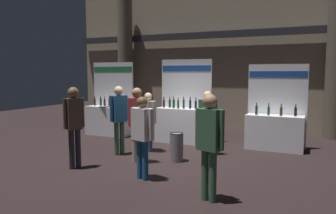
{
  "coord_description": "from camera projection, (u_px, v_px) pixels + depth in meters",
  "views": [
    {
      "loc": [
        3.42,
        -7.45,
        2.11
      ],
      "look_at": [
        -0.46,
        1.01,
        1.15
      ],
      "focal_mm": 35.07,
      "sensor_mm": 36.0,
      "label": 1
    }
  ],
  "objects": [
    {
      "name": "trash_bin",
      "position": [
        177.0,
        147.0,
        7.86
      ],
      "size": [
        0.33,
        0.33,
        0.69
      ],
      "color": "slate",
      "rests_on": "ground_plane"
    },
    {
      "name": "visitor_3",
      "position": [
        209.0,
        138.0,
        5.33
      ],
      "size": [
        0.53,
        0.32,
        1.78
      ],
      "rotation": [
        0.0,
        0.0,
        6.0
      ],
      "color": "#33563D",
      "rests_on": "ground_plane"
    },
    {
      "name": "exhibitor_booth_2",
      "position": [
        275.0,
        128.0,
        9.07
      ],
      "size": [
        1.61,
        0.66,
        2.36
      ],
      "color": "white",
      "rests_on": "ground_plane"
    },
    {
      "name": "exhibitor_booth_1",
      "position": [
        182.0,
        121.0,
        10.03
      ],
      "size": [
        1.65,
        0.66,
        2.54
      ],
      "color": "white",
      "rests_on": "ground_plane"
    },
    {
      "name": "exhibitor_booth_0",
      "position": [
        109.0,
        117.0,
        11.25
      ],
      "size": [
        1.6,
        0.72,
        2.48
      ],
      "color": "white",
      "rests_on": "ground_plane"
    },
    {
      "name": "visitor_6",
      "position": [
        208.0,
        118.0,
        8.46
      ],
      "size": [
        0.51,
        0.22,
        1.65
      ],
      "rotation": [
        0.0,
        0.0,
        6.28
      ],
      "color": "#23232D",
      "rests_on": "ground_plane"
    },
    {
      "name": "hall_colonnade",
      "position": [
        221.0,
        46.0,
        12.39
      ],
      "size": [
        12.55,
        1.07,
        6.44
      ],
      "color": "gray",
      "rests_on": "ground_plane"
    },
    {
      "name": "visitor_5",
      "position": [
        142.0,
        130.0,
        6.46
      ],
      "size": [
        0.54,
        0.36,
        1.65
      ],
      "rotation": [
        0.0,
        0.0,
        2.81
      ],
      "color": "navy",
      "rests_on": "ground_plane"
    },
    {
      "name": "visitor_4",
      "position": [
        74.0,
        121.0,
        7.2
      ],
      "size": [
        0.33,
        0.43,
        1.81
      ],
      "rotation": [
        0.0,
        0.0,
        1.06
      ],
      "color": "#23232D",
      "rests_on": "ground_plane"
    },
    {
      "name": "visitor_7",
      "position": [
        119.0,
        114.0,
        8.45
      ],
      "size": [
        0.35,
        0.48,
        1.78
      ],
      "rotation": [
        0.0,
        0.0,
        1.12
      ],
      "color": "#33563D",
      "rests_on": "ground_plane"
    },
    {
      "name": "visitor_0",
      "position": [
        137.0,
        118.0,
        7.68
      ],
      "size": [
        0.51,
        0.24,
        1.77
      ],
      "rotation": [
        0.0,
        0.0,
        3.12
      ],
      "color": "#ADA393",
      "rests_on": "ground_plane"
    },
    {
      "name": "ground_plane",
      "position": [
        168.0,
        156.0,
        8.37
      ],
      "size": [
        25.1,
        25.1,
        0.0
      ],
      "primitive_type": "plane",
      "color": "black"
    },
    {
      "name": "visitor_8",
      "position": [
        148.0,
        116.0,
        8.83
      ],
      "size": [
        0.51,
        0.43,
        1.59
      ],
      "rotation": [
        0.0,
        0.0,
        2.58
      ],
      "color": "navy",
      "rests_on": "ground_plane"
    }
  ]
}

